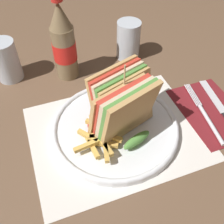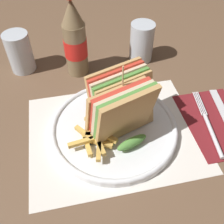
{
  "view_description": "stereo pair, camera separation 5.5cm",
  "coord_description": "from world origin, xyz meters",
  "px_view_note": "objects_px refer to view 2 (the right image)",
  "views": [
    {
      "loc": [
        -0.13,
        -0.34,
        0.46
      ],
      "look_at": [
        -0.0,
        0.03,
        0.04
      ],
      "focal_mm": 42.0,
      "sensor_mm": 36.0,
      "label": 1
    },
    {
      "loc": [
        -0.08,
        -0.35,
        0.46
      ],
      "look_at": [
        -0.0,
        0.03,
        0.04
      ],
      "focal_mm": 42.0,
      "sensor_mm": 36.0,
      "label": 2
    }
  ],
  "objects_px": {
    "club_sandwich": "(122,107)",
    "glass_far": "(20,55)",
    "plate_main": "(114,128)",
    "fork": "(210,128)",
    "coke_bottle_near": "(75,40)",
    "glass_near": "(142,42)"
  },
  "relations": [
    {
      "from": "club_sandwich",
      "to": "coke_bottle_near",
      "type": "height_order",
      "value": "coke_bottle_near"
    },
    {
      "from": "club_sandwich",
      "to": "fork",
      "type": "relative_size",
      "value": 0.86
    },
    {
      "from": "plate_main",
      "to": "glass_near",
      "type": "bearing_deg",
      "value": 61.79
    },
    {
      "from": "coke_bottle_near",
      "to": "glass_near",
      "type": "xyz_separation_m",
      "value": [
        0.19,
        0.02,
        -0.04
      ]
    },
    {
      "from": "plate_main",
      "to": "club_sandwich",
      "type": "height_order",
      "value": "club_sandwich"
    },
    {
      "from": "plate_main",
      "to": "glass_far",
      "type": "relative_size",
      "value": 2.58
    },
    {
      "from": "plate_main",
      "to": "glass_near",
      "type": "distance_m",
      "value": 0.29
    },
    {
      "from": "club_sandwich",
      "to": "coke_bottle_near",
      "type": "bearing_deg",
      "value": 105.51
    },
    {
      "from": "club_sandwich",
      "to": "glass_near",
      "type": "bearing_deg",
      "value": 64.93
    },
    {
      "from": "glass_far",
      "to": "fork",
      "type": "bearing_deg",
      "value": -37.73
    },
    {
      "from": "fork",
      "to": "coke_bottle_near",
      "type": "height_order",
      "value": "coke_bottle_near"
    },
    {
      "from": "fork",
      "to": "glass_far",
      "type": "bearing_deg",
      "value": 150.6
    },
    {
      "from": "coke_bottle_near",
      "to": "club_sandwich",
      "type": "bearing_deg",
      "value": -74.49
    },
    {
      "from": "club_sandwich",
      "to": "glass_far",
      "type": "xyz_separation_m",
      "value": [
        -0.21,
        0.28,
        -0.03
      ]
    },
    {
      "from": "plate_main",
      "to": "fork",
      "type": "relative_size",
      "value": 1.44
    },
    {
      "from": "fork",
      "to": "glass_far",
      "type": "relative_size",
      "value": 1.79
    },
    {
      "from": "fork",
      "to": "coke_bottle_near",
      "type": "xyz_separation_m",
      "value": [
        -0.26,
        0.27,
        0.09
      ]
    },
    {
      "from": "glass_near",
      "to": "plate_main",
      "type": "bearing_deg",
      "value": -118.21
    },
    {
      "from": "glass_far",
      "to": "club_sandwich",
      "type": "bearing_deg",
      "value": -52.53
    },
    {
      "from": "fork",
      "to": "glass_near",
      "type": "relative_size",
      "value": 1.79
    },
    {
      "from": "coke_bottle_near",
      "to": "glass_far",
      "type": "height_order",
      "value": "coke_bottle_near"
    },
    {
      "from": "fork",
      "to": "glass_near",
      "type": "distance_m",
      "value": 0.31
    }
  ]
}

